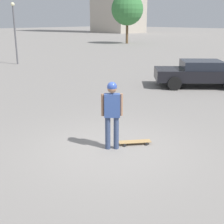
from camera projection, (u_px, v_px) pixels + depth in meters
The scene contains 6 objects.
ground_plane at pixel (112, 148), 8.13m from camera, with size 220.00×220.00×0.00m, color gray.
person at pixel (112, 109), 7.82m from camera, with size 0.42×0.42×1.76m.
skateboard at pixel (135, 142), 8.38m from camera, with size 0.70×0.83×0.08m.
car_parked_near at pixel (199, 73), 15.46m from camera, with size 4.41×4.26×1.29m.
tree_distant at pixel (127, 9), 42.07m from camera, with size 4.32×4.32×6.73m.
lamp_post at pixel (15, 28), 22.65m from camera, with size 0.28×0.28×4.40m.
Camera 1 is at (5.29, -5.34, 3.23)m, focal length 50.00 mm.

